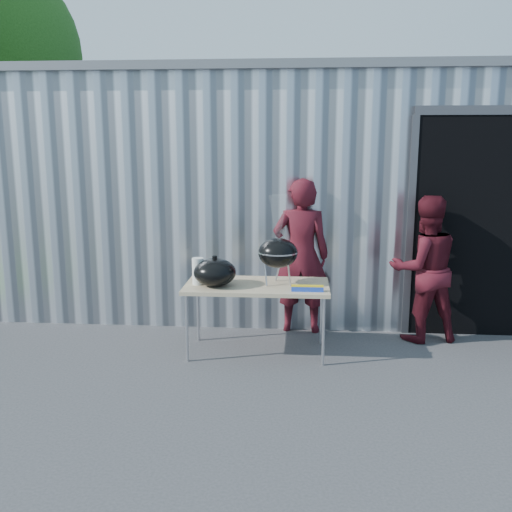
# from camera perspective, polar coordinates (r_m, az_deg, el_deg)

# --- Properties ---
(ground) EXTENTS (80.00, 80.00, 0.00)m
(ground) POSITION_cam_1_polar(r_m,az_deg,el_deg) (5.40, -4.67, -12.89)
(ground) COLOR #3C3C3E
(building) EXTENTS (8.20, 6.20, 3.10)m
(building) POSITION_cam_1_polar(r_m,az_deg,el_deg) (9.47, 5.15, 7.25)
(building) COLOR silver
(building) RESTS_ON ground
(folding_table) EXTENTS (1.50, 0.75, 0.75)m
(folding_table) POSITION_cam_1_polar(r_m,az_deg,el_deg) (5.98, 0.10, -3.21)
(folding_table) COLOR tan
(folding_table) RESTS_ON ground
(kettle_grill) EXTENTS (0.42, 0.42, 0.93)m
(kettle_grill) POSITION_cam_1_polar(r_m,az_deg,el_deg) (5.89, 2.21, 1.18)
(kettle_grill) COLOR black
(kettle_grill) RESTS_ON folding_table
(grill_lid) EXTENTS (0.44, 0.44, 0.32)m
(grill_lid) POSITION_cam_1_polar(r_m,az_deg,el_deg) (5.89, -4.14, -1.64)
(grill_lid) COLOR black
(grill_lid) RESTS_ON folding_table
(paper_towels) EXTENTS (0.12, 0.12, 0.28)m
(paper_towels) POSITION_cam_1_polar(r_m,az_deg,el_deg) (5.97, -5.83, -1.52)
(paper_towels) COLOR white
(paper_towels) RESTS_ON folding_table
(white_tub) EXTENTS (0.20, 0.15, 0.10)m
(white_tub) POSITION_cam_1_polar(r_m,az_deg,el_deg) (6.25, -4.78, -1.76)
(white_tub) COLOR white
(white_tub) RESTS_ON folding_table
(foil_box) EXTENTS (0.32, 0.05, 0.06)m
(foil_box) POSITION_cam_1_polar(r_m,az_deg,el_deg) (5.70, 5.16, -3.24)
(foil_box) COLOR #1C40BB
(foil_box) RESTS_ON folding_table
(person_cook) EXTENTS (0.68, 0.47, 1.81)m
(person_cook) POSITION_cam_1_polar(r_m,az_deg,el_deg) (6.66, 4.52, 0.01)
(person_cook) COLOR #49101A
(person_cook) RESTS_ON ground
(person_bystander) EXTENTS (0.91, 0.77, 1.64)m
(person_bystander) POSITION_cam_1_polar(r_m,az_deg,el_deg) (6.63, 16.48, -1.25)
(person_bystander) COLOR #49101A
(person_bystander) RESTS_ON ground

